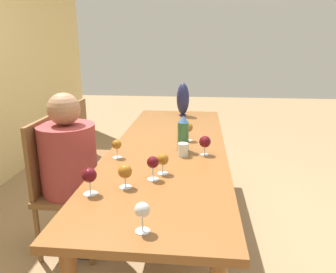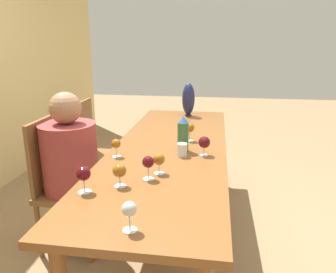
{
  "view_description": "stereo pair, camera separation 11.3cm",
  "coord_description": "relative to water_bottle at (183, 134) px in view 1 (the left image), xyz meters",
  "views": [
    {
      "loc": [
        -2.3,
        -0.22,
        1.53
      ],
      "look_at": [
        -0.08,
        0.0,
        0.88
      ],
      "focal_mm": 35.0,
      "sensor_mm": 36.0,
      "label": 1
    },
    {
      "loc": [
        -2.29,
        -0.33,
        1.53
      ],
      "look_at": [
        -0.08,
        0.0,
        0.88
      ],
      "focal_mm": 35.0,
      "sensor_mm": 36.0,
      "label": 2
    }
  ],
  "objects": [
    {
      "name": "wine_glass_2",
      "position": [
        0.25,
        -0.02,
        -0.02
      ],
      "size": [
        0.07,
        0.07,
        0.15
      ],
      "color": "silver",
      "rests_on": "dining_table"
    },
    {
      "name": "wine_glass_4",
      "position": [
        -0.73,
        0.43,
        -0.02
      ],
      "size": [
        0.08,
        0.08,
        0.14
      ],
      "color": "silver",
      "rests_on": "dining_table"
    },
    {
      "name": "wine_glass_3",
      "position": [
        -0.19,
        0.43,
        -0.03
      ],
      "size": [
        0.06,
        0.06,
        0.12
      ],
      "color": "silver",
      "rests_on": "dining_table"
    },
    {
      "name": "wine_glass_6",
      "position": [
        -0.64,
        0.27,
        -0.04
      ],
      "size": [
        0.07,
        0.07,
        0.13
      ],
      "color": "silver",
      "rests_on": "dining_table"
    },
    {
      "name": "vase",
      "position": [
        1.13,
        0.06,
        0.05
      ],
      "size": [
        0.13,
        0.13,
        0.34
      ],
      "color": "#1E234C",
      "rests_on": "dining_table"
    },
    {
      "name": "water_tumbler",
      "position": [
        -0.11,
        -0.01,
        -0.08
      ],
      "size": [
        0.07,
        0.07,
        0.09
      ],
      "color": "silver",
      "rests_on": "dining_table"
    },
    {
      "name": "chair_near",
      "position": [
        -0.1,
        0.89,
        -0.38
      ],
      "size": [
        0.44,
        0.44,
        0.99
      ],
      "color": "brown",
      "rests_on": "ground_plane"
    },
    {
      "name": "water_bottle",
      "position": [
        0.0,
        0.0,
        0.0
      ],
      "size": [
        0.08,
        0.08,
        0.25
      ],
      "color": "#336638",
      "rests_on": "dining_table"
    },
    {
      "name": "wine_glass_1",
      "position": [
        -0.07,
        -0.15,
        -0.03
      ],
      "size": [
        0.08,
        0.08,
        0.13
      ],
      "color": "silver",
      "rests_on": "dining_table"
    },
    {
      "name": "wine_glass_5",
      "position": [
        -0.52,
        0.14,
        -0.02
      ],
      "size": [
        0.07,
        0.07,
        0.14
      ],
      "color": "silver",
      "rests_on": "dining_table"
    },
    {
      "name": "dining_table",
      "position": [
        0.09,
        0.11,
        -0.2
      ],
      "size": [
        2.56,
        0.82,
        0.78
      ],
      "color": "brown",
      "rests_on": "ground_plane"
    },
    {
      "name": "person_near",
      "position": [
        -0.1,
        0.79,
        -0.27
      ],
      "size": [
        0.4,
        0.4,
        1.19
      ],
      "color": "#2D2D38",
      "rests_on": "ground_plane"
    },
    {
      "name": "wine_glass_7",
      "position": [
        -0.43,
        0.1,
        -0.04
      ],
      "size": [
        0.07,
        0.07,
        0.12
      ],
      "color": "silver",
      "rests_on": "dining_table"
    },
    {
      "name": "ground_plane",
      "position": [
        0.09,
        0.11,
        -0.9
      ],
      "size": [
        14.0,
        14.0,
        0.0
      ],
      "primitive_type": "plane",
      "color": "#937551"
    },
    {
      "name": "chair_far",
      "position": [
        0.64,
        0.89,
        -0.38
      ],
      "size": [
        0.44,
        0.44,
        0.99
      ],
      "color": "brown",
      "rests_on": "ground_plane"
    },
    {
      "name": "wine_glass_0",
      "position": [
        -1.05,
        0.11,
        -0.03
      ],
      "size": [
        0.06,
        0.06,
        0.13
      ],
      "color": "silver",
      "rests_on": "dining_table"
    }
  ]
}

